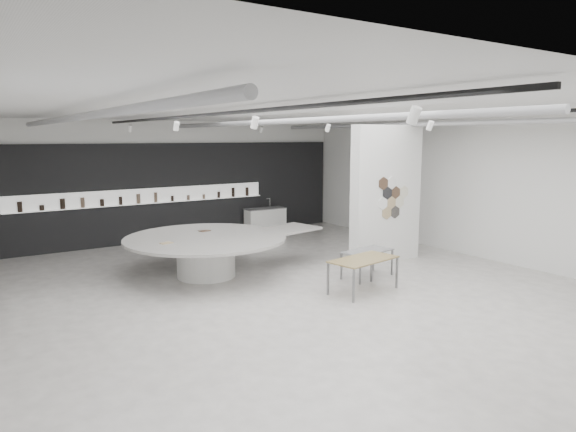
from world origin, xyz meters
TOP-DOWN VIEW (x-y plane):
  - room at (-0.09, -0.00)m, footprint 12.02×14.02m
  - back_wall_display at (-0.08, 6.93)m, footprint 11.80×0.27m
  - partition_column at (3.50, 1.00)m, footprint 2.20×0.38m
  - display_island at (-1.04, 2.23)m, footprint 5.36×4.48m
  - sample_table_wood at (1.19, -0.74)m, footprint 1.65×1.02m
  - sample_table_stone at (2.03, 0.06)m, footprint 1.35×0.82m
  - kitchen_counter at (3.08, 6.52)m, footprint 1.47×0.61m

SIDE VIEW (x-z plane):
  - kitchen_counter at x=3.08m, z-range -0.16..0.99m
  - sample_table_stone at x=2.03m, z-range 0.27..0.92m
  - display_island at x=-1.04m, z-range 0.14..1.12m
  - sample_table_wood at x=1.19m, z-range 0.31..1.03m
  - back_wall_display at x=-0.08m, z-range -0.01..3.09m
  - partition_column at x=3.50m, z-range 0.00..3.60m
  - room at x=-0.09m, z-range 0.16..3.98m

